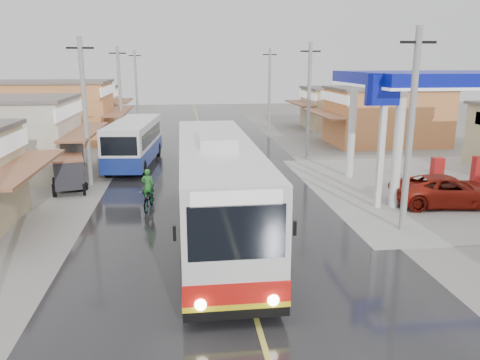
% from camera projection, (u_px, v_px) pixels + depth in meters
% --- Properties ---
extents(ground, '(120.00, 120.00, 0.00)m').
position_uv_depth(ground, '(232.00, 237.00, 18.35)').
color(ground, slate).
rests_on(ground, ground).
extents(road, '(12.00, 90.00, 0.02)m').
position_uv_depth(road, '(210.00, 160.00, 32.78)').
color(road, black).
rests_on(road, ground).
extents(centre_line, '(0.15, 90.00, 0.01)m').
position_uv_depth(centre_line, '(210.00, 160.00, 32.78)').
color(centre_line, '#D8CC4C').
rests_on(centre_line, road).
extents(shopfronts_left, '(11.00, 44.00, 5.20)m').
position_uv_depth(shopfronts_left, '(29.00, 156.00, 34.14)').
color(shopfronts_left, tan).
rests_on(shopfronts_left, ground).
extents(shopfronts_right, '(11.00, 44.00, 4.80)m').
position_uv_depth(shopfronts_right, '(433.00, 164.00, 31.68)').
color(shopfronts_right, '#BCB4A4').
rests_on(shopfronts_right, ground).
extents(utility_poles_left, '(1.60, 50.00, 8.00)m').
position_uv_depth(utility_poles_left, '(109.00, 160.00, 32.92)').
color(utility_poles_left, gray).
rests_on(utility_poles_left, ground).
extents(utility_poles_right, '(1.60, 36.00, 8.00)m').
position_uv_depth(utility_poles_right, '(307.00, 158.00, 33.62)').
color(utility_poles_right, gray).
rests_on(utility_poles_right, ground).
extents(coach_bus, '(3.09, 13.20, 4.12)m').
position_uv_depth(coach_bus, '(217.00, 189.00, 17.79)').
color(coach_bus, silver).
rests_on(coach_bus, road).
extents(second_bus, '(3.21, 9.05, 2.94)m').
position_uv_depth(second_bus, '(134.00, 142.00, 30.67)').
color(second_bus, silver).
rests_on(second_bus, road).
extents(jeepney, '(5.49, 3.00, 1.46)m').
position_uv_depth(jeepney, '(448.00, 191.00, 22.25)').
color(jeepney, maroon).
rests_on(jeepney, ground).
extents(cyclist, '(0.89, 1.90, 1.97)m').
position_uv_depth(cyclist, '(149.00, 196.00, 21.74)').
color(cyclist, black).
rests_on(cyclist, ground).
extents(tricycle_near, '(2.13, 2.56, 1.88)m').
position_uv_depth(tricycle_near, '(69.00, 172.00, 24.57)').
color(tricycle_near, '#26262D').
rests_on(tricycle_near, ground).
extents(tyre_stack, '(0.76, 0.76, 0.39)m').
position_uv_depth(tyre_stack, '(81.00, 187.00, 25.09)').
color(tyre_stack, black).
rests_on(tyre_stack, ground).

